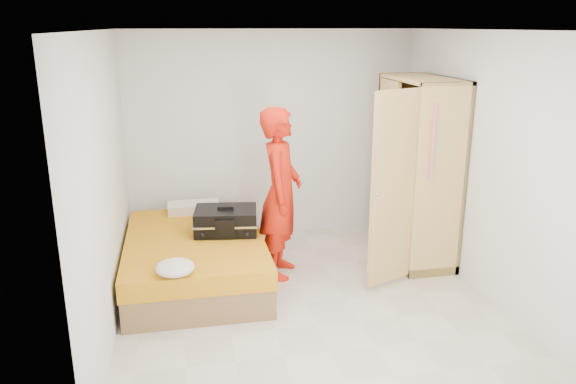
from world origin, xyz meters
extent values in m
plane|color=beige|center=(0.00, 0.00, 0.00)|extent=(4.00, 4.00, 0.00)
plane|color=white|center=(0.00, 0.00, 2.60)|extent=(4.00, 4.00, 0.00)
cube|color=white|center=(0.00, 2.00, 1.30)|extent=(3.60, 0.02, 2.60)
cube|color=white|center=(0.00, -2.00, 1.30)|extent=(3.60, 0.02, 2.60)
cube|color=white|center=(-1.80, 0.00, 1.30)|extent=(0.02, 4.00, 2.60)
cube|color=white|center=(1.80, 0.00, 1.30)|extent=(0.02, 4.00, 2.60)
cube|color=olive|center=(-1.05, 0.72, 0.15)|extent=(1.40, 2.00, 0.30)
cube|color=orange|center=(-1.05, 0.72, 0.40)|extent=(1.42, 2.02, 0.20)
cube|color=#DCBC6B|center=(1.77, 0.90, 1.05)|extent=(0.04, 1.20, 2.10)
cube|color=#DCBC6B|center=(1.50, 0.32, 1.05)|extent=(0.58, 0.04, 2.10)
cube|color=#DCBC6B|center=(1.50, 1.48, 1.05)|extent=(0.58, 0.04, 2.10)
cube|color=#DCBC6B|center=(1.50, 0.90, 2.08)|extent=(0.58, 1.20, 0.04)
cube|color=tan|center=(1.50, 0.90, 0.05)|extent=(0.58, 1.20, 0.10)
cube|color=#DCBC6B|center=(1.23, 1.20, 1.05)|extent=(0.04, 0.59, 2.00)
cube|color=#DCBC6B|center=(0.94, 0.22, 1.05)|extent=(0.56, 0.27, 2.00)
cylinder|color=#B2B2B7|center=(1.50, 0.90, 1.92)|extent=(0.02, 1.10, 0.02)
imported|color=red|center=(-0.12, 0.73, 0.92)|extent=(0.64, 0.78, 1.84)
cube|color=black|center=(-0.71, 0.81, 0.63)|extent=(0.71, 0.55, 0.26)
cube|color=black|center=(-0.71, 0.81, 0.78)|extent=(0.17, 0.07, 0.03)
ellipsoid|color=silver|center=(-1.25, -0.18, 0.57)|extent=(0.35, 0.35, 0.13)
cube|color=silver|center=(-1.03, 1.57, 0.55)|extent=(0.61, 0.32, 0.11)
camera|label=1|loc=(-1.16, -4.89, 2.64)|focal=35.00mm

